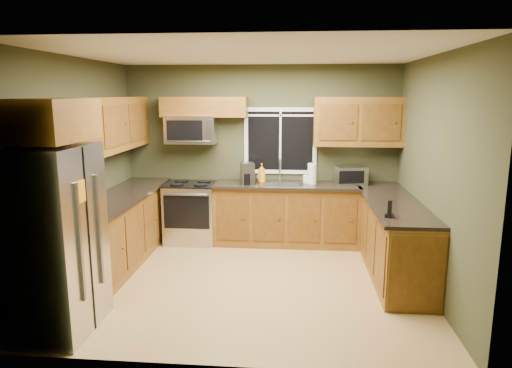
# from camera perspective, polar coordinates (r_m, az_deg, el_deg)

# --- Properties ---
(floor) EXTENTS (4.20, 4.20, 0.00)m
(floor) POSITION_cam_1_polar(r_m,az_deg,el_deg) (5.73, -0.82, -12.03)
(floor) COLOR #A17E47
(floor) RESTS_ON ground
(ceiling) EXTENTS (4.20, 4.20, 0.00)m
(ceiling) POSITION_cam_1_polar(r_m,az_deg,el_deg) (5.29, -0.91, 15.96)
(ceiling) COLOR white
(ceiling) RESTS_ON back_wall
(back_wall) EXTENTS (4.20, 0.00, 4.20)m
(back_wall) POSITION_cam_1_polar(r_m,az_deg,el_deg) (7.12, 0.62, 3.84)
(back_wall) COLOR #383B21
(back_wall) RESTS_ON ground
(front_wall) EXTENTS (4.20, 0.00, 4.20)m
(front_wall) POSITION_cam_1_polar(r_m,az_deg,el_deg) (3.60, -3.81, -3.46)
(front_wall) COLOR #383B21
(front_wall) RESTS_ON ground
(left_wall) EXTENTS (0.00, 3.60, 3.60)m
(left_wall) POSITION_cam_1_polar(r_m,az_deg,el_deg) (5.94, -21.46, 1.59)
(left_wall) COLOR #383B21
(left_wall) RESTS_ON ground
(right_wall) EXTENTS (0.00, 3.60, 3.60)m
(right_wall) POSITION_cam_1_polar(r_m,az_deg,el_deg) (5.54, 21.28, 0.97)
(right_wall) COLOR #383B21
(right_wall) RESTS_ON ground
(window) EXTENTS (1.12, 0.03, 1.02)m
(window) POSITION_cam_1_polar(r_m,az_deg,el_deg) (7.06, 3.06, 5.42)
(window) COLOR white
(window) RESTS_ON back_wall
(base_cabinets_left) EXTENTS (0.60, 2.65, 0.90)m
(base_cabinets_left) POSITION_cam_1_polar(r_m,az_deg,el_deg) (6.44, -16.62, -5.63)
(base_cabinets_left) COLOR brown
(base_cabinets_left) RESTS_ON ground
(countertop_left) EXTENTS (0.65, 2.65, 0.04)m
(countertop_left) POSITION_cam_1_polar(r_m,az_deg,el_deg) (6.31, -16.64, -1.55)
(countertop_left) COLOR black
(countertop_left) RESTS_ON base_cabinets_left
(base_cabinets_back) EXTENTS (2.17, 0.60, 0.90)m
(base_cabinets_back) POSITION_cam_1_polar(r_m,az_deg,el_deg) (6.98, 3.82, -3.87)
(base_cabinets_back) COLOR brown
(base_cabinets_back) RESTS_ON ground
(countertop_back) EXTENTS (2.17, 0.65, 0.04)m
(countertop_back) POSITION_cam_1_polar(r_m,az_deg,el_deg) (6.85, 3.87, -0.13)
(countertop_back) COLOR black
(countertop_back) RESTS_ON base_cabinets_back
(base_cabinets_peninsula) EXTENTS (0.60, 2.52, 0.90)m
(base_cabinets_peninsula) POSITION_cam_1_polar(r_m,az_deg,el_deg) (6.19, 16.63, -6.30)
(base_cabinets_peninsula) COLOR brown
(base_cabinets_peninsula) RESTS_ON ground
(countertop_peninsula) EXTENTS (0.65, 2.50, 0.04)m
(countertop_peninsula) POSITION_cam_1_polar(r_m,az_deg,el_deg) (6.07, 16.63, -2.04)
(countertop_peninsula) COLOR black
(countertop_peninsula) RESTS_ON base_cabinets_peninsula
(upper_cabinets_left) EXTENTS (0.33, 2.65, 0.72)m
(upper_cabinets_left) POSITION_cam_1_polar(r_m,az_deg,el_deg) (6.24, -18.50, 6.94)
(upper_cabinets_left) COLOR brown
(upper_cabinets_left) RESTS_ON left_wall
(upper_cabinets_back_left) EXTENTS (1.30, 0.33, 0.30)m
(upper_cabinets_back_left) POSITION_cam_1_polar(r_m,az_deg,el_deg) (7.02, -6.50, 9.56)
(upper_cabinets_back_left) COLOR brown
(upper_cabinets_back_left) RESTS_ON back_wall
(upper_cabinets_back_right) EXTENTS (1.30, 0.33, 0.72)m
(upper_cabinets_back_right) POSITION_cam_1_polar(r_m,az_deg,el_deg) (6.95, 12.64, 7.61)
(upper_cabinets_back_right) COLOR brown
(upper_cabinets_back_right) RESTS_ON back_wall
(upper_cabinet_over_fridge) EXTENTS (0.72, 0.90, 0.38)m
(upper_cabinet_over_fridge) POSITION_cam_1_polar(r_m,az_deg,el_deg) (4.56, -25.22, 7.25)
(upper_cabinet_over_fridge) COLOR brown
(upper_cabinet_over_fridge) RESTS_ON left_wall
(refrigerator) EXTENTS (0.74, 0.90, 1.80)m
(refrigerator) POSITION_cam_1_polar(r_m,az_deg,el_deg) (4.75, -24.08, -6.43)
(refrigerator) COLOR #B7B7BC
(refrigerator) RESTS_ON ground
(range) EXTENTS (0.76, 0.69, 0.94)m
(range) POSITION_cam_1_polar(r_m,az_deg,el_deg) (7.13, -8.06, -3.49)
(range) COLOR #B7B7BC
(range) RESTS_ON ground
(microwave) EXTENTS (0.76, 0.41, 0.42)m
(microwave) POSITION_cam_1_polar(r_m,az_deg,el_deg) (7.05, -8.09, 6.75)
(microwave) COLOR #B7B7BC
(microwave) RESTS_ON back_wall
(sink) EXTENTS (0.60, 0.42, 0.36)m
(sink) POSITION_cam_1_polar(r_m,az_deg,el_deg) (6.86, 2.92, 0.18)
(sink) COLOR slate
(sink) RESTS_ON countertop_back
(toaster_oven) EXTENTS (0.50, 0.42, 0.27)m
(toaster_oven) POSITION_cam_1_polar(r_m,az_deg,el_deg) (6.90, 11.71, 1.08)
(toaster_oven) COLOR #B7B7BC
(toaster_oven) RESTS_ON countertop_back
(coffee_maker) EXTENTS (0.24, 0.29, 0.32)m
(coffee_maker) POSITION_cam_1_polar(r_m,az_deg,el_deg) (6.80, -1.08, 1.26)
(coffee_maker) COLOR slate
(coffee_maker) RESTS_ON countertop_back
(kettle) EXTENTS (0.19, 0.19, 0.29)m
(kettle) POSITION_cam_1_polar(r_m,az_deg,el_deg) (7.03, -0.90, 1.46)
(kettle) COLOR #B7B7BC
(kettle) RESTS_ON countertop_back
(paper_towel_roll) EXTENTS (0.17, 0.17, 0.34)m
(paper_towel_roll) POSITION_cam_1_polar(r_m,az_deg,el_deg) (6.85, 7.02, 1.29)
(paper_towel_roll) COLOR white
(paper_towel_roll) RESTS_ON countertop_back
(soap_bottle_a) EXTENTS (0.12, 0.12, 0.29)m
(soap_bottle_a) POSITION_cam_1_polar(r_m,az_deg,el_deg) (6.88, 0.72, 1.35)
(soap_bottle_a) COLOR orange
(soap_bottle_a) RESTS_ON countertop_back
(soap_bottle_b) EXTENTS (0.09, 0.09, 0.17)m
(soap_bottle_b) POSITION_cam_1_polar(r_m,az_deg,el_deg) (6.91, 6.26, 0.81)
(soap_bottle_b) COLOR white
(soap_bottle_b) RESTS_ON countertop_back
(soap_bottle_c) EXTENTS (0.16, 0.16, 0.15)m
(soap_bottle_c) POSITION_cam_1_polar(r_m,az_deg,el_deg) (7.07, 0.56, 1.04)
(soap_bottle_c) COLOR white
(soap_bottle_c) RESTS_ON countertop_back
(cordless_phone) EXTENTS (0.11, 0.11, 0.19)m
(cordless_phone) POSITION_cam_1_polar(r_m,az_deg,el_deg) (5.17, 16.36, -3.41)
(cordless_phone) COLOR black
(cordless_phone) RESTS_ON countertop_peninsula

